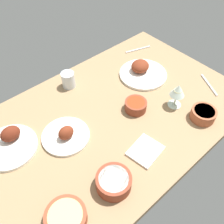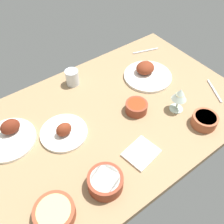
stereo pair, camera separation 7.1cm
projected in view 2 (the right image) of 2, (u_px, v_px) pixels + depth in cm
name	position (u px, v px, depth cm)	size (l,w,h in cm)	color
dining_table	(112.00, 117.00, 126.92)	(140.00, 90.00, 4.00)	#937551
plate_center_main	(147.00, 73.00, 143.79)	(27.84, 27.84, 8.10)	white
plate_far_side	(9.00, 136.00, 114.07)	(25.02, 25.02, 8.74)	white
plate_near_viewer	(64.00, 132.00, 115.85)	(22.45, 22.45, 8.14)	white
bowl_sauce	(136.00, 107.00, 125.04)	(11.31, 11.31, 5.31)	brown
bowl_pasta	(54.00, 213.00, 90.19)	(15.49, 15.49, 4.97)	brown
bowl_potatoes	(205.00, 120.00, 119.10)	(12.33, 12.33, 5.58)	#A35133
bowl_cream	(105.00, 181.00, 97.51)	(14.46, 14.46, 6.42)	brown
wine_glass	(180.00, 95.00, 120.57)	(7.60, 7.60, 14.00)	silver
water_tumbler	(72.00, 77.00, 137.78)	(7.40, 7.40, 9.04)	silver
folded_napkin	(141.00, 153.00, 109.57)	(14.42, 12.05, 1.20)	white
fork_loose	(214.00, 91.00, 136.54)	(18.17, 0.90, 0.80)	silver
spoon_loose	(146.00, 51.00, 161.75)	(17.90, 0.90, 0.80)	silver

